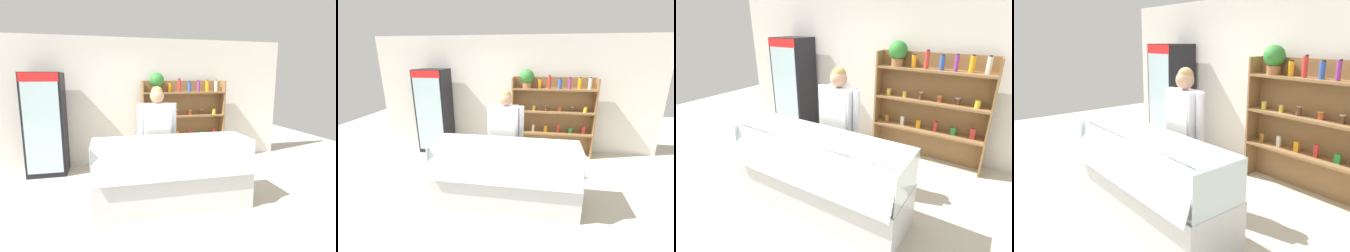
% 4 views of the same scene
% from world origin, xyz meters
% --- Properties ---
extents(ground_plane, '(12.00, 12.00, 0.00)m').
position_xyz_m(ground_plane, '(0.00, 0.00, 0.00)').
color(ground_plane, beige).
extents(back_wall, '(6.80, 0.10, 2.70)m').
position_xyz_m(back_wall, '(0.00, 2.27, 1.35)').
color(back_wall, white).
rests_on(back_wall, ground).
extents(drinks_fridge, '(0.70, 0.61, 1.96)m').
position_xyz_m(drinks_fridge, '(-1.81, 1.83, 0.98)').
color(drinks_fridge, black).
rests_on(drinks_fridge, ground).
extents(shelving_unit, '(1.83, 0.30, 1.97)m').
position_xyz_m(shelving_unit, '(0.88, 1.98, 1.12)').
color(shelving_unit, olive).
rests_on(shelving_unit, ground).
extents(deli_display_case, '(2.22, 0.77, 1.01)m').
position_xyz_m(deli_display_case, '(0.21, -0.04, 0.31)').
color(deli_display_case, silver).
rests_on(deli_display_case, ground).
extents(shop_clerk, '(0.63, 0.25, 1.72)m').
position_xyz_m(shop_clerk, '(0.12, 0.55, 1.03)').
color(shop_clerk, '#2D2D38').
rests_on(shop_clerk, ground).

